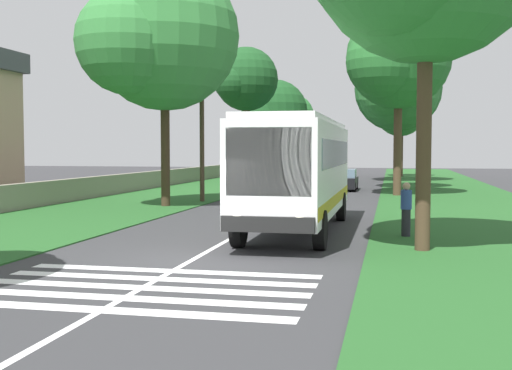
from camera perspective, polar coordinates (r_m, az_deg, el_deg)
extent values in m
plane|color=#333335|center=(16.20, -5.69, -6.64)|extent=(160.00, 160.00, 0.00)
cube|color=#235623|center=(33.02, -11.39, -1.62)|extent=(120.00, 8.00, 0.04)
cube|color=#235623|center=(30.52, 18.20, -2.11)|extent=(120.00, 8.00, 0.04)
cube|color=silver|center=(30.72, 2.81, -1.95)|extent=(110.00, 0.16, 0.01)
cube|color=white|center=(21.60, 3.82, 1.43)|extent=(11.00, 2.50, 2.90)
cube|color=slate|center=(21.89, 3.94, 2.82)|extent=(9.68, 2.54, 0.85)
cube|color=slate|center=(16.20, 1.10, 2.08)|extent=(0.08, 2.20, 1.74)
cube|color=#B29E19|center=(21.65, 3.81, -1.21)|extent=(10.78, 2.53, 0.36)
cube|color=white|center=(21.61, 3.84, 5.52)|extent=(10.56, 2.30, 0.18)
cube|color=black|center=(16.19, 1.02, -3.52)|extent=(0.16, 2.40, 0.40)
sphere|color=#F2EDCC|center=(16.41, -1.71, -2.98)|extent=(0.24, 0.24, 0.24)
sphere|color=#F2EDCC|center=(16.11, 3.87, -3.10)|extent=(0.24, 0.24, 0.24)
cylinder|color=black|center=(18.10, -1.56, -3.83)|extent=(1.10, 0.32, 1.10)
cylinder|color=black|center=(25.32, 2.35, -1.82)|extent=(1.10, 0.32, 1.10)
cylinder|color=black|center=(17.71, 5.71, -4.00)|extent=(1.10, 0.32, 1.10)
cylinder|color=black|center=(25.04, 7.55, -1.90)|extent=(1.10, 0.32, 1.10)
cube|color=silver|center=(11.57, -13.44, -10.71)|extent=(0.45, 6.80, 0.01)
cube|color=silver|center=(12.37, -11.63, -9.78)|extent=(0.45, 6.80, 0.01)
cube|color=silver|center=(13.18, -10.05, -8.96)|extent=(0.45, 6.80, 0.01)
cube|color=silver|center=(14.00, -8.66, -8.22)|extent=(0.45, 6.80, 0.01)
cube|color=silver|center=(14.83, -7.42, -7.57)|extent=(0.45, 6.80, 0.01)
cube|color=black|center=(38.27, 1.79, -0.15)|extent=(4.30, 1.75, 0.70)
cube|color=slate|center=(38.14, 1.76, 0.78)|extent=(2.00, 1.61, 0.55)
cylinder|color=black|center=(37.10, 0.23, -0.57)|extent=(0.64, 0.22, 0.64)
cylinder|color=black|center=(39.75, 1.02, -0.32)|extent=(0.64, 0.22, 0.64)
cylinder|color=black|center=(36.82, 2.61, -0.60)|extent=(0.64, 0.22, 0.64)
cylinder|color=black|center=(39.48, 3.25, -0.34)|extent=(0.64, 0.22, 0.64)
cube|color=black|center=(43.53, 7.77, 0.23)|extent=(4.30, 1.75, 0.70)
cube|color=slate|center=(43.40, 7.77, 1.05)|extent=(2.00, 1.61, 0.55)
cylinder|color=black|center=(42.26, 6.58, -0.13)|extent=(0.64, 0.22, 0.64)
cylinder|color=black|center=(44.94, 6.90, 0.07)|extent=(0.64, 0.22, 0.64)
cylinder|color=black|center=(42.14, 8.69, -0.15)|extent=(0.64, 0.22, 0.64)
cylinder|color=black|center=(44.84, 8.89, 0.05)|extent=(0.64, 0.22, 0.64)
cube|color=teal|center=(51.14, 4.17, 1.76)|extent=(6.00, 2.10, 2.10)
cube|color=slate|center=(51.33, 4.20, 2.19)|extent=(5.04, 2.13, 0.70)
cube|color=slate|center=(48.20, 3.69, 1.93)|extent=(0.06, 1.76, 1.18)
cylinder|color=black|center=(49.44, 2.78, 0.44)|extent=(0.76, 0.24, 0.76)
cylinder|color=black|center=(53.20, 3.43, 0.64)|extent=(0.76, 0.24, 0.76)
cylinder|color=black|center=(49.18, 4.96, 0.42)|extent=(0.76, 0.24, 0.76)
cylinder|color=black|center=(52.95, 5.46, 0.62)|extent=(0.76, 0.24, 0.76)
cylinder|color=#4C3826|center=(57.61, 1.66, 2.65)|extent=(0.50, 0.50, 4.31)
sphere|color=#19471E|center=(57.70, 1.67, 6.41)|extent=(5.94, 5.94, 5.94)
sphere|color=#19471E|center=(59.43, 1.97, 5.89)|extent=(3.42, 3.42, 3.42)
sphere|color=#19471E|center=(56.39, 0.50, 6.03)|extent=(3.71, 3.71, 3.71)
cylinder|color=brown|center=(50.14, -0.86, 3.97)|extent=(0.57, 0.57, 6.78)
sphere|color=#19471E|center=(50.43, -0.86, 9.38)|extent=(4.95, 4.95, 4.95)
sphere|color=#19471E|center=(51.83, -0.50, 8.80)|extent=(2.96, 2.96, 2.96)
sphere|color=#19471E|center=(49.36, -2.04, 9.07)|extent=(2.93, 2.93, 2.93)
cylinder|color=#4C3826|center=(69.66, 3.22, 3.02)|extent=(0.50, 0.50, 4.99)
sphere|color=#286B2D|center=(69.75, 3.23, 6.13)|extent=(4.70, 4.70, 4.70)
sphere|color=#286B2D|center=(71.13, 3.40, 5.79)|extent=(2.96, 2.96, 2.96)
sphere|color=#286B2D|center=(68.69, 2.49, 5.89)|extent=(3.33, 3.33, 3.33)
cylinder|color=#3D2D1E|center=(31.06, -8.05, 3.81)|extent=(0.43, 0.43, 6.14)
sphere|color=#337A38|center=(31.51, -8.12, 12.98)|extent=(7.10, 7.10, 7.10)
sphere|color=#337A38|center=(33.41, -6.84, 11.51)|extent=(4.70, 4.70, 4.70)
sphere|color=#337A38|center=(30.18, -11.24, 12.37)|extent=(4.81, 4.81, 4.81)
cylinder|color=#4C3826|center=(65.47, 12.65, 2.97)|extent=(0.59, 0.59, 5.08)
sphere|color=#337A38|center=(65.58, 12.70, 6.37)|extent=(4.90, 4.90, 4.90)
sphere|color=#337A38|center=(67.02, 12.68, 5.99)|extent=(2.78, 2.78, 2.78)
sphere|color=#337A38|center=(64.33, 12.05, 6.11)|extent=(3.06, 3.06, 3.06)
cylinder|color=#4C3826|center=(17.81, 14.67, 4.62)|extent=(0.40, 0.40, 6.40)
cylinder|color=#3D2D1E|center=(56.12, 12.42, 3.34)|extent=(0.47, 0.47, 5.84)
sphere|color=#286B2D|center=(56.35, 12.48, 8.37)|extent=(7.33, 7.33, 7.33)
sphere|color=#286B2D|center=(58.50, 12.46, 7.63)|extent=(5.24, 5.24, 5.24)
sphere|color=#286B2D|center=(54.48, 11.33, 7.98)|extent=(4.37, 4.37, 4.37)
cylinder|color=#4C3826|center=(38.74, 12.45, 3.86)|extent=(0.48, 0.48, 6.43)
sphere|color=#286B2D|center=(39.11, 12.54, 11.06)|extent=(6.13, 6.13, 6.13)
sphere|color=#286B2D|center=(40.88, 12.50, 10.07)|extent=(4.13, 4.13, 4.13)
sphere|color=#286B2D|center=(37.54, 11.13, 10.71)|extent=(4.09, 4.09, 4.09)
cylinder|color=#4C3826|center=(45.95, 12.45, 3.05)|extent=(0.53, 0.53, 5.30)
sphere|color=#337A38|center=(46.14, 12.51, 8.27)|extent=(5.64, 5.64, 5.64)
sphere|color=#337A38|center=(47.79, 12.49, 7.59)|extent=(3.22, 3.22, 3.22)
sphere|color=#337A38|center=(44.69, 11.43, 7.91)|extent=(3.23, 3.23, 3.23)
cylinder|color=#473828|center=(33.59, -4.82, 5.75)|extent=(0.24, 0.24, 8.44)
cube|color=#3D3326|center=(33.94, -4.85, 11.86)|extent=(0.12, 1.40, 0.12)
cube|color=gray|center=(38.92, -13.09, -0.02)|extent=(70.00, 0.40, 1.17)
cylinder|color=#26262D|center=(20.66, 13.16, -3.27)|extent=(0.28, 0.28, 0.85)
cylinder|color=#334C99|center=(20.59, 13.18, -1.27)|extent=(0.34, 0.34, 0.60)
sphere|color=tan|center=(20.56, 13.20, -0.10)|extent=(0.24, 0.24, 0.24)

